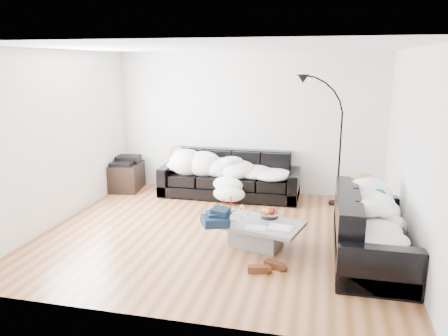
% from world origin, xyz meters
% --- Properties ---
extents(ground, '(5.00, 5.00, 0.00)m').
position_xyz_m(ground, '(0.00, 0.00, 0.00)').
color(ground, brown).
rests_on(ground, ground).
extents(wall_back, '(5.00, 0.02, 2.60)m').
position_xyz_m(wall_back, '(0.00, 2.25, 1.30)').
color(wall_back, silver).
rests_on(wall_back, ground).
extents(wall_left, '(0.02, 4.50, 2.60)m').
position_xyz_m(wall_left, '(-2.50, 0.00, 1.30)').
color(wall_left, silver).
rests_on(wall_left, ground).
extents(wall_right, '(0.02, 4.50, 2.60)m').
position_xyz_m(wall_right, '(2.50, 0.00, 1.30)').
color(wall_right, silver).
rests_on(wall_right, ground).
extents(ceiling, '(5.00, 5.00, 0.00)m').
position_xyz_m(ceiling, '(0.00, 0.00, 2.60)').
color(ceiling, white).
rests_on(ceiling, ground).
extents(sofa_back, '(2.52, 0.87, 0.83)m').
position_xyz_m(sofa_back, '(-0.24, 1.78, 0.41)').
color(sofa_back, black).
rests_on(sofa_back, ground).
extents(sofa_right, '(0.88, 2.06, 0.83)m').
position_xyz_m(sofa_right, '(2.05, -0.37, 0.42)').
color(sofa_right, black).
rests_on(sofa_right, ground).
extents(sleeper_back, '(2.14, 0.74, 0.43)m').
position_xyz_m(sleeper_back, '(-0.24, 1.73, 0.63)').
color(sleeper_back, white).
rests_on(sleeper_back, sofa_back).
extents(sleeper_right, '(0.74, 1.76, 0.43)m').
position_xyz_m(sleeper_right, '(2.05, -0.37, 0.64)').
color(sleeper_right, white).
rests_on(sleeper_right, sofa_right).
extents(teal_cushion, '(0.42, 0.38, 0.20)m').
position_xyz_m(teal_cushion, '(1.99, 0.26, 0.72)').
color(teal_cushion, '#0C5556').
rests_on(teal_cushion, sofa_right).
extents(coffee_table, '(1.33, 0.97, 0.35)m').
position_xyz_m(coffee_table, '(0.59, -0.35, 0.17)').
color(coffee_table, '#939699').
rests_on(coffee_table, ground).
extents(fruit_bowl, '(0.26, 0.26, 0.15)m').
position_xyz_m(fruit_bowl, '(0.74, -0.15, 0.42)').
color(fruit_bowl, white).
rests_on(fruit_bowl, coffee_table).
extents(wine_glass_a, '(0.09, 0.09, 0.18)m').
position_xyz_m(wine_glass_a, '(0.38, -0.24, 0.44)').
color(wine_glass_a, white).
rests_on(wine_glass_a, coffee_table).
extents(wine_glass_b, '(0.10, 0.10, 0.19)m').
position_xyz_m(wine_glass_b, '(0.29, -0.37, 0.44)').
color(wine_glass_b, white).
rests_on(wine_glass_b, coffee_table).
extents(wine_glass_c, '(0.08, 0.08, 0.16)m').
position_xyz_m(wine_glass_c, '(0.50, -0.39, 0.43)').
color(wine_glass_c, white).
rests_on(wine_glass_c, coffee_table).
extents(candle_left, '(0.05, 0.05, 0.22)m').
position_xyz_m(candle_left, '(0.11, -0.17, 0.46)').
color(candle_left, maroon).
rests_on(candle_left, coffee_table).
extents(candle_right, '(0.06, 0.06, 0.26)m').
position_xyz_m(candle_right, '(0.19, -0.10, 0.48)').
color(candle_right, maroon).
rests_on(candle_right, coffee_table).
extents(newspaper_a, '(0.33, 0.27, 0.01)m').
position_xyz_m(newspaper_a, '(0.92, -0.49, 0.35)').
color(newspaper_a, silver).
rests_on(newspaper_a, coffee_table).
extents(newspaper_b, '(0.27, 0.19, 0.01)m').
position_xyz_m(newspaper_b, '(0.62, -0.56, 0.35)').
color(newspaper_b, silver).
rests_on(newspaper_b, coffee_table).
extents(navy_jacket, '(0.41, 0.36, 0.18)m').
position_xyz_m(navy_jacket, '(0.11, -0.56, 0.52)').
color(navy_jacket, black).
rests_on(navy_jacket, coffee_table).
extents(shoes, '(0.43, 0.32, 0.10)m').
position_xyz_m(shoes, '(0.82, -1.03, 0.05)').
color(shoes, '#472311').
rests_on(shoes, ground).
extents(av_cabinet, '(0.62, 0.82, 0.52)m').
position_xyz_m(av_cabinet, '(-2.28, 1.78, 0.26)').
color(av_cabinet, black).
rests_on(av_cabinet, ground).
extents(stereo, '(0.48, 0.39, 0.13)m').
position_xyz_m(stereo, '(-2.28, 1.78, 0.58)').
color(stereo, black).
rests_on(stereo, av_cabinet).
extents(floor_lamp, '(0.73, 0.32, 1.96)m').
position_xyz_m(floor_lamp, '(1.69, 1.78, 0.98)').
color(floor_lamp, black).
rests_on(floor_lamp, ground).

